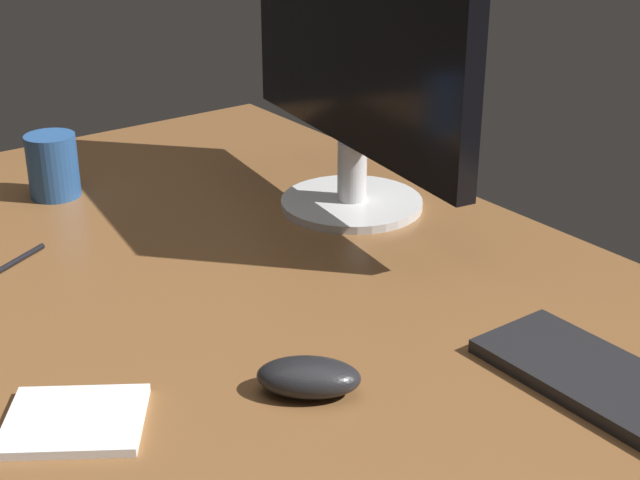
# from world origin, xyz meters

# --- Properties ---
(desk) EXTENTS (1.40, 0.84, 0.02)m
(desk) POSITION_xyz_m (0.00, 0.00, 0.01)
(desk) COLOR brown
(desk) RESTS_ON ground
(monitor) EXTENTS (0.54, 0.21, 0.40)m
(monitor) POSITION_xyz_m (-0.15, 0.25, 0.24)
(monitor) COLOR silver
(monitor) RESTS_ON desk
(computer_mouse) EXTENTS (0.11, 0.11, 0.04)m
(computer_mouse) POSITION_xyz_m (0.21, -0.09, 0.04)
(computer_mouse) COLOR black
(computer_mouse) RESTS_ON desk
(coffee_mug) EXTENTS (0.07, 0.07, 0.09)m
(coffee_mug) POSITION_xyz_m (-0.45, -0.08, 0.07)
(coffee_mug) COLOR #28518C
(coffee_mug) RESTS_ON desk
(notepad) EXTENTS (0.16, 0.16, 0.01)m
(notepad) POSITION_xyz_m (0.12, -0.30, 0.02)
(notepad) COLOR white
(notepad) RESTS_ON desk
(pen) EXTENTS (0.07, 0.12, 0.01)m
(pen) POSITION_xyz_m (-0.24, -0.23, 0.02)
(pen) COLOR black
(pen) RESTS_ON desk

